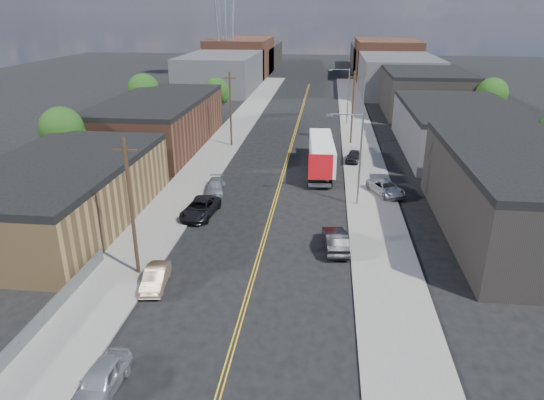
% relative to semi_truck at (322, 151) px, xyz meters
% --- Properties ---
extents(ground, '(260.00, 260.00, 0.00)m').
position_rel_semi_truck_xyz_m(ground, '(-4.32, 23.90, -2.21)').
color(ground, black).
rests_on(ground, ground).
extents(centerline, '(0.32, 120.00, 0.01)m').
position_rel_semi_truck_xyz_m(centerline, '(-4.32, 8.90, -2.21)').
color(centerline, gold).
rests_on(centerline, ground).
extents(sidewalk_left, '(5.00, 140.00, 0.15)m').
position_rel_semi_truck_xyz_m(sidewalk_left, '(-13.82, 8.90, -2.14)').
color(sidewalk_left, slate).
rests_on(sidewalk_left, ground).
extents(sidewalk_right, '(5.00, 140.00, 0.15)m').
position_rel_semi_truck_xyz_m(sidewalk_right, '(5.18, 8.90, -2.14)').
color(sidewalk_right, slate).
rests_on(sidewalk_right, ground).
extents(warehouse_tan, '(12.00, 22.00, 5.60)m').
position_rel_semi_truck_xyz_m(warehouse_tan, '(-22.32, -18.10, 0.59)').
color(warehouse_tan, olive).
rests_on(warehouse_tan, ground).
extents(warehouse_brown, '(12.00, 26.00, 6.60)m').
position_rel_semi_truck_xyz_m(warehouse_brown, '(-22.32, 7.90, 1.09)').
color(warehouse_brown, '#542F21').
rests_on(warehouse_brown, ground).
extents(industrial_right_a, '(14.00, 22.00, 7.10)m').
position_rel_semi_truck_xyz_m(industrial_right_a, '(17.67, -16.10, 1.34)').
color(industrial_right_a, black).
rests_on(industrial_right_a, ground).
extents(industrial_right_b, '(14.00, 24.00, 6.10)m').
position_rel_semi_truck_xyz_m(industrial_right_b, '(17.68, 9.90, 0.84)').
color(industrial_right_b, '#333335').
rests_on(industrial_right_b, ground).
extents(industrial_right_c, '(14.00, 22.00, 7.60)m').
position_rel_semi_truck_xyz_m(industrial_right_c, '(17.68, 35.90, 1.59)').
color(industrial_right_c, black).
rests_on(industrial_right_c, ground).
extents(skyline_left_a, '(16.00, 30.00, 8.00)m').
position_rel_semi_truck_xyz_m(skyline_left_a, '(-24.32, 58.90, 1.79)').
color(skyline_left_a, '#333335').
rests_on(skyline_left_a, ground).
extents(skyline_right_a, '(16.00, 30.00, 8.00)m').
position_rel_semi_truck_xyz_m(skyline_right_a, '(15.68, 58.90, 1.79)').
color(skyline_right_a, '#333335').
rests_on(skyline_right_a, ground).
extents(skyline_left_b, '(16.00, 26.00, 10.00)m').
position_rel_semi_truck_xyz_m(skyline_left_b, '(-24.32, 83.90, 2.79)').
color(skyline_left_b, '#542F21').
rests_on(skyline_left_b, ground).
extents(skyline_right_b, '(16.00, 26.00, 10.00)m').
position_rel_semi_truck_xyz_m(skyline_right_b, '(15.68, 83.90, 2.79)').
color(skyline_right_b, '#542F21').
rests_on(skyline_right_b, ground).
extents(skyline_left_c, '(16.00, 40.00, 7.00)m').
position_rel_semi_truck_xyz_m(skyline_left_c, '(-24.32, 103.90, 1.29)').
color(skyline_left_c, black).
rests_on(skyline_left_c, ground).
extents(skyline_right_c, '(16.00, 40.00, 7.00)m').
position_rel_semi_truck_xyz_m(skyline_right_c, '(15.68, 103.90, 1.29)').
color(skyline_right_c, black).
rests_on(skyline_right_c, ground).
extents(streetlight_near, '(3.39, 0.25, 9.00)m').
position_rel_semi_truck_xyz_m(streetlight_near, '(3.28, -11.10, 3.12)').
color(streetlight_near, gray).
rests_on(streetlight_near, ground).
extents(streetlight_far, '(3.39, 0.25, 9.00)m').
position_rel_semi_truck_xyz_m(streetlight_far, '(3.28, 23.90, 3.12)').
color(streetlight_far, gray).
rests_on(streetlight_far, ground).
extents(utility_pole_left_near, '(1.60, 0.26, 10.00)m').
position_rel_semi_truck_xyz_m(utility_pole_left_near, '(-12.52, -26.10, 2.93)').
color(utility_pole_left_near, black).
rests_on(utility_pole_left_near, ground).
extents(utility_pole_left_far, '(1.60, 0.26, 10.00)m').
position_rel_semi_truck_xyz_m(utility_pole_left_far, '(-12.52, 8.90, 2.93)').
color(utility_pole_left_far, black).
rests_on(utility_pole_left_far, ground).
extents(utility_pole_right, '(1.60, 0.26, 10.00)m').
position_rel_semi_truck_xyz_m(utility_pole_right, '(3.88, 11.90, 2.93)').
color(utility_pole_right, black).
rests_on(utility_pole_right, ground).
extents(chainlink_fence, '(0.05, 16.00, 1.22)m').
position_rel_semi_truck_xyz_m(chainlink_fence, '(-15.82, -32.60, -1.55)').
color(chainlink_fence, slate).
rests_on(chainlink_fence, ground).
extents(tree_left_near, '(4.85, 4.76, 7.91)m').
position_rel_semi_truck_xyz_m(tree_left_near, '(-28.26, -6.10, 2.97)').
color(tree_left_near, black).
rests_on(tree_left_near, ground).
extents(tree_left_mid, '(5.10, 5.04, 8.37)m').
position_rel_semi_truck_xyz_m(tree_left_mid, '(-28.26, 18.90, 3.27)').
color(tree_left_mid, black).
rests_on(tree_left_mid, ground).
extents(tree_left_far, '(4.35, 4.20, 6.97)m').
position_rel_semi_truck_xyz_m(tree_left_far, '(-18.26, 25.90, 2.35)').
color(tree_left_far, black).
rests_on(tree_left_far, ground).
extents(tree_right_far, '(4.85, 4.76, 7.91)m').
position_rel_semi_truck_xyz_m(tree_right_far, '(25.74, 23.90, 2.97)').
color(tree_right_far, black).
rests_on(tree_right_far, ground).
extents(semi_truck, '(3.24, 14.97, 3.88)m').
position_rel_semi_truck_xyz_m(semi_truck, '(0.00, 0.00, 0.00)').
color(semi_truck, silver).
rests_on(semi_truck, ground).
extents(car_left_a, '(1.91, 4.33, 1.45)m').
position_rel_semi_truck_xyz_m(car_left_a, '(-10.08, -37.33, -1.49)').
color(car_left_a, '#B9BBBF').
rests_on(car_left_a, ground).
extents(car_left_b, '(1.89, 4.19, 1.34)m').
position_rel_semi_truck_xyz_m(car_left_b, '(-10.72, -27.55, -1.54)').
color(car_left_b, '#836B56').
rests_on(car_left_b, ground).
extents(car_left_c, '(3.03, 5.69, 1.52)m').
position_rel_semi_truck_xyz_m(car_left_c, '(-10.72, -15.35, -1.45)').
color(car_left_c, black).
rests_on(car_left_c, ground).
extents(car_left_d, '(2.37, 4.67, 1.30)m').
position_rel_semi_truck_xyz_m(car_left_d, '(-10.72, -9.27, -1.56)').
color(car_left_d, '#9CA0A1').
rests_on(car_left_d, ground).
extents(car_right_oncoming, '(2.24, 5.07, 1.62)m').
position_rel_semi_truck_xyz_m(car_right_oncoming, '(1.48, -20.65, -1.40)').
color(car_right_oncoming, black).
rests_on(car_right_oncoming, ground).
extents(car_right_lot_a, '(4.14, 5.36, 1.35)m').
position_rel_semi_truck_xyz_m(car_right_lot_a, '(6.68, -8.10, -1.39)').
color(car_right_lot_a, '#ABAEB0').
rests_on(car_right_lot_a, sidewalk_right).
extents(car_right_lot_c, '(2.24, 4.11, 1.33)m').
position_rel_semi_truck_xyz_m(car_right_lot_c, '(3.88, 2.98, -1.40)').
color(car_right_lot_c, black).
rests_on(car_right_lot_c, sidewalk_right).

